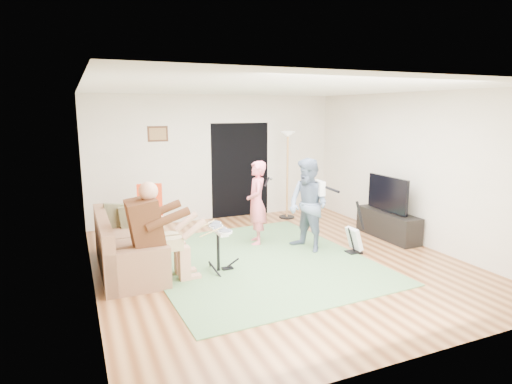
{
  "coord_description": "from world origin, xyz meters",
  "views": [
    {
      "loc": [
        -2.9,
        -5.87,
        2.4
      ],
      "look_at": [
        -0.23,
        0.3,
        1.09
      ],
      "focal_mm": 30.0,
      "sensor_mm": 36.0,
      "label": 1
    }
  ],
  "objects_px": {
    "guitar_spare": "(355,239)",
    "torchiere_lamp": "(288,159)",
    "singer": "(257,203)",
    "tv_cabinet": "(388,225)",
    "sofa": "(123,252)",
    "television": "(388,194)",
    "dining_chair": "(150,224)",
    "drum_kit": "(218,252)",
    "guitarist": "(308,205)"
  },
  "relations": [
    {
      "from": "drum_kit",
      "to": "guitarist",
      "type": "xyz_separation_m",
      "value": [
        1.73,
        0.33,
        0.48
      ]
    },
    {
      "from": "guitarist",
      "to": "dining_chair",
      "type": "distance_m",
      "value": 2.81
    },
    {
      "from": "sofa",
      "to": "torchiere_lamp",
      "type": "distance_m",
      "value": 4.28
    },
    {
      "from": "torchiere_lamp",
      "to": "television",
      "type": "distance_m",
      "value": 2.37
    },
    {
      "from": "guitar_spare",
      "to": "torchiere_lamp",
      "type": "height_order",
      "value": "torchiere_lamp"
    },
    {
      "from": "drum_kit",
      "to": "singer",
      "type": "xyz_separation_m",
      "value": [
        1.07,
        1.03,
        0.44
      ]
    },
    {
      "from": "singer",
      "to": "torchiere_lamp",
      "type": "relative_size",
      "value": 0.78
    },
    {
      "from": "guitarist",
      "to": "dining_chair",
      "type": "relative_size",
      "value": 1.46
    },
    {
      "from": "guitar_spare",
      "to": "television",
      "type": "height_order",
      "value": "television"
    },
    {
      "from": "drum_kit",
      "to": "guitar_spare",
      "type": "distance_m",
      "value": 2.37
    },
    {
      "from": "sofa",
      "to": "torchiere_lamp",
      "type": "height_order",
      "value": "torchiere_lamp"
    },
    {
      "from": "sofa",
      "to": "guitar_spare",
      "type": "height_order",
      "value": "guitar_spare"
    },
    {
      "from": "guitar_spare",
      "to": "tv_cabinet",
      "type": "xyz_separation_m",
      "value": [
        1.13,
        0.5,
        -0.01
      ]
    },
    {
      "from": "drum_kit",
      "to": "torchiere_lamp",
      "type": "bearing_deg",
      "value": 45.39
    },
    {
      "from": "tv_cabinet",
      "to": "television",
      "type": "relative_size",
      "value": 1.37
    },
    {
      "from": "drum_kit",
      "to": "television",
      "type": "distance_m",
      "value": 3.51
    },
    {
      "from": "drum_kit",
      "to": "dining_chair",
      "type": "relative_size",
      "value": 0.66
    },
    {
      "from": "drum_kit",
      "to": "tv_cabinet",
      "type": "relative_size",
      "value": 0.51
    },
    {
      "from": "guitarist",
      "to": "tv_cabinet",
      "type": "xyz_separation_m",
      "value": [
        1.77,
        0.04,
        -0.55
      ]
    },
    {
      "from": "guitar_spare",
      "to": "dining_chair",
      "type": "bearing_deg",
      "value": 149.58
    },
    {
      "from": "singer",
      "to": "television",
      "type": "xyz_separation_m",
      "value": [
        2.38,
        -0.65,
        0.1
      ]
    },
    {
      "from": "singer",
      "to": "television",
      "type": "bearing_deg",
      "value": 92.51
    },
    {
      "from": "sofa",
      "to": "singer",
      "type": "bearing_deg",
      "value": 9.16
    },
    {
      "from": "guitar_spare",
      "to": "television",
      "type": "distance_m",
      "value": 1.33
    },
    {
      "from": "dining_chair",
      "to": "tv_cabinet",
      "type": "bearing_deg",
      "value": -7.58
    },
    {
      "from": "singer",
      "to": "dining_chair",
      "type": "relative_size",
      "value": 1.38
    },
    {
      "from": "singer",
      "to": "guitar_spare",
      "type": "distance_m",
      "value": 1.81
    },
    {
      "from": "torchiere_lamp",
      "to": "guitar_spare",
      "type": "bearing_deg",
      "value": -91.47
    },
    {
      "from": "dining_chair",
      "to": "guitar_spare",
      "type": "bearing_deg",
      "value": -20.75
    },
    {
      "from": "drum_kit",
      "to": "guitar_spare",
      "type": "bearing_deg",
      "value": -2.95
    },
    {
      "from": "guitarist",
      "to": "guitar_spare",
      "type": "bearing_deg",
      "value": 37.96
    },
    {
      "from": "sofa",
      "to": "dining_chair",
      "type": "distance_m",
      "value": 1.19
    },
    {
      "from": "tv_cabinet",
      "to": "guitar_spare",
      "type": "bearing_deg",
      "value": -156.11
    },
    {
      "from": "singer",
      "to": "torchiere_lamp",
      "type": "xyz_separation_m",
      "value": [
        1.36,
        1.44,
        0.57
      ]
    },
    {
      "from": "television",
      "to": "singer",
      "type": "bearing_deg",
      "value": 164.63
    },
    {
      "from": "dining_chair",
      "to": "tv_cabinet",
      "type": "xyz_separation_m",
      "value": [
        4.2,
        -1.31,
        -0.14
      ]
    },
    {
      "from": "sofa",
      "to": "guitarist",
      "type": "height_order",
      "value": "guitarist"
    },
    {
      "from": "torchiere_lamp",
      "to": "television",
      "type": "height_order",
      "value": "torchiere_lamp"
    },
    {
      "from": "television",
      "to": "dining_chair",
      "type": "bearing_deg",
      "value": 162.55
    },
    {
      "from": "torchiere_lamp",
      "to": "dining_chair",
      "type": "height_order",
      "value": "torchiere_lamp"
    },
    {
      "from": "dining_chair",
      "to": "television",
      "type": "bearing_deg",
      "value": -7.77
    },
    {
      "from": "guitar_spare",
      "to": "television",
      "type": "bearing_deg",
      "value": 24.87
    },
    {
      "from": "tv_cabinet",
      "to": "television",
      "type": "distance_m",
      "value": 0.6
    },
    {
      "from": "guitar_spare",
      "to": "television",
      "type": "relative_size",
      "value": 0.88
    },
    {
      "from": "drum_kit",
      "to": "singer",
      "type": "distance_m",
      "value": 1.55
    },
    {
      "from": "tv_cabinet",
      "to": "sofa",
      "type": "bearing_deg",
      "value": 176.75
    },
    {
      "from": "singer",
      "to": "dining_chair",
      "type": "distance_m",
      "value": 1.93
    },
    {
      "from": "singer",
      "to": "drum_kit",
      "type": "bearing_deg",
      "value": -28.26
    },
    {
      "from": "torchiere_lamp",
      "to": "tv_cabinet",
      "type": "relative_size",
      "value": 1.37
    },
    {
      "from": "guitarist",
      "to": "tv_cabinet",
      "type": "distance_m",
      "value": 1.86
    }
  ]
}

